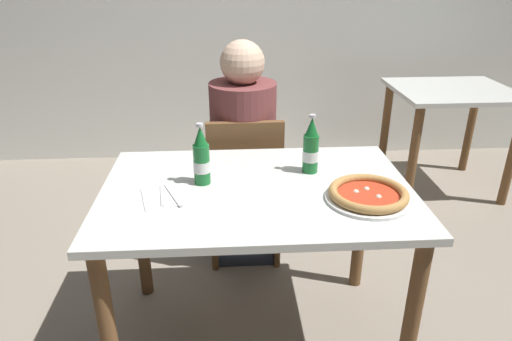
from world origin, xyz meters
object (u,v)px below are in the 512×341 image
Objects in this scene: diner_seated at (244,160)px; pizza_margherita_near at (368,195)px; dining_table_background at (450,111)px; beer_bottle_left at (311,148)px; dining_table_main at (257,213)px; chair_behind_table at (244,181)px; beer_bottle_center at (201,159)px; napkin_with_cutlery at (168,196)px.

diner_seated is 3.84× the size of pizza_margherita_near.
dining_table_background is 3.24× the size of beer_bottle_left.
chair_behind_table is (-0.03, 0.61, -0.15)m from dining_table_main.
diner_seated is (-0.03, 0.66, -0.05)m from dining_table_main.
dining_table_main is at bearing -14.87° from beer_bottle_center.
chair_behind_table is at bearing 71.58° from beer_bottle_center.
napkin_with_cutlery is at bearing -161.40° from beer_bottle_left.
napkin_with_cutlery is (-0.13, -0.11, -0.10)m from beer_bottle_center.
chair_behind_table reaches higher than napkin_with_cutlery.
diner_seated is at bearing 73.15° from beer_bottle_center.
pizza_margherita_near is 1.28× the size of beer_bottle_left.
beer_bottle_left is (0.23, 0.14, 0.22)m from dining_table_main.
beer_bottle_left is at bearing -133.35° from dining_table_background.
beer_bottle_left is 1.13× the size of napkin_with_cutlery.
chair_behind_table is 0.69m from beer_bottle_center.
chair_behind_table is 3.44× the size of beer_bottle_center.
dining_table_main is at bearing 91.36° from chair_behind_table.
pizza_margherita_near is at bearing -124.01° from dining_table_background.
dining_table_background is 2.54× the size of pizza_margherita_near.
beer_bottle_left is at bearing 123.20° from pizza_margherita_near.
pizza_margherita_near is 0.32m from beer_bottle_left.
beer_bottle_left reaches higher than pizza_margherita_near.
chair_behind_table is 3.89× the size of napkin_with_cutlery.
beer_bottle_left is 1.00× the size of beer_bottle_center.
beer_bottle_center is (-1.66, -1.37, 0.26)m from dining_table_background.
pizza_margherita_near reaches higher than napkin_with_cutlery.
napkin_with_cutlery is (-1.78, -1.48, 0.16)m from dining_table_background.
beer_bottle_center is at bearing -169.65° from beer_bottle_left.
chair_behind_table is 0.90m from pizza_margherita_near.
beer_bottle_center reaches higher than dining_table_main.
dining_table_main is 0.66m from diner_seated.
dining_table_background is 2.17m from beer_bottle_center.
dining_table_main is at bearing 162.70° from pizza_margherita_near.
napkin_with_cutlery reaches higher than dining_table_main.
pizza_margherita_near is at bearing 119.06° from chair_behind_table.
diner_seated is at bearing -89.55° from chair_behind_table.
dining_table_background is 1.88m from pizza_margherita_near.
beer_bottle_center is 1.13× the size of napkin_with_cutlery.
dining_table_background is 1.79m from beer_bottle_left.
chair_behind_table is at bearing 120.19° from pizza_margherita_near.
beer_bottle_left is (-1.22, -1.29, 0.26)m from dining_table_background.
dining_table_main is at bearing -149.29° from beer_bottle_left.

